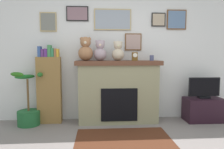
{
  "coord_description": "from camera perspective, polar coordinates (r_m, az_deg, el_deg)",
  "views": [
    {
      "loc": [
        -0.38,
        -2.23,
        1.29
      ],
      "look_at": [
        -0.1,
        1.72,
        0.91
      ],
      "focal_mm": 33.91,
      "sensor_mm": 36.0,
      "label": 1
    }
  ],
  "objects": [
    {
      "name": "potted_plant",
      "position": [
        4.19,
        -21.57,
        -8.98
      ],
      "size": [
        0.59,
        0.6,
        0.99
      ],
      "color": "#1E592D",
      "rests_on": "ground_plane"
    },
    {
      "name": "teddy_bear_grey",
      "position": [
        3.93,
        -3.23,
        6.25
      ],
      "size": [
        0.24,
        0.24,
        0.38
      ],
      "color": "#9F8994",
      "rests_on": "fireplace"
    },
    {
      "name": "mantel_clock",
      "position": [
        3.99,
        6.15,
        4.86
      ],
      "size": [
        0.1,
        0.08,
        0.16
      ],
      "color": "brown",
      "rests_on": "fireplace"
    },
    {
      "name": "television",
      "position": [
        4.42,
        23.6,
        -3.4
      ],
      "size": [
        0.61,
        0.14,
        0.4
      ],
      "color": "black",
      "rests_on": "tv_stand"
    },
    {
      "name": "teddy_bear_cream",
      "position": [
        3.94,
        1.63,
        6.13
      ],
      "size": [
        0.23,
        0.23,
        0.37
      ],
      "color": "#C1AF95",
      "rests_on": "fireplace"
    },
    {
      "name": "area_rug",
      "position": [
        3.33,
        3.23,
        -17.24
      ],
      "size": [
        1.46,
        1.03,
        0.01
      ],
      "primitive_type": "cube",
      "color": "#4A2515",
      "rests_on": "ground_plane"
    },
    {
      "name": "back_wall",
      "position": [
        4.24,
        1.04,
        5.73
      ],
      "size": [
        5.2,
        0.15,
        2.6
      ],
      "color": "silver",
      "rests_on": "ground_plane"
    },
    {
      "name": "bookshelf",
      "position": [
        4.11,
        -16.56,
        -3.31
      ],
      "size": [
        0.44,
        0.16,
        1.46
      ],
      "color": "olive",
      "rests_on": "ground_plane"
    },
    {
      "name": "candle_jar",
      "position": [
        4.06,
        10.66,
        4.42
      ],
      "size": [
        0.08,
        0.08,
        0.1
      ],
      "primitive_type": "cylinder",
      "color": "#4C517A",
      "rests_on": "fireplace"
    },
    {
      "name": "fireplace",
      "position": [
        4.02,
        1.65,
        -4.51
      ],
      "size": [
        1.59,
        0.5,
        1.17
      ],
      "color": "gray",
      "rests_on": "ground_plane"
    },
    {
      "name": "tv_stand",
      "position": [
        4.5,
        23.38,
        -8.65
      ],
      "size": [
        0.71,
        0.4,
        0.45
      ],
      "primitive_type": "cube",
      "color": "black",
      "rests_on": "ground_plane"
    },
    {
      "name": "teddy_bear_brown",
      "position": [
        3.93,
        -7.13,
        6.56
      ],
      "size": [
        0.27,
        0.27,
        0.44
      ],
      "color": "#966543",
      "rests_on": "fireplace"
    }
  ]
}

